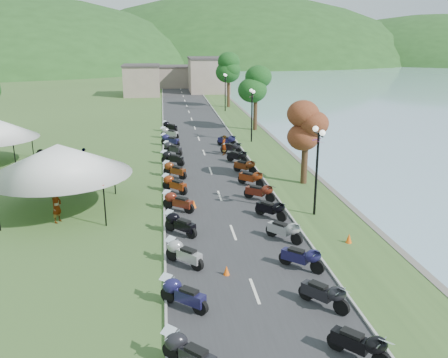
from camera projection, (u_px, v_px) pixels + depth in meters
name	position (u px, v px, depth m)	size (l,w,h in m)	color
road	(199.00, 139.00, 47.54)	(7.00, 120.00, 0.02)	#2F2F32
hills_backdrop	(170.00, 61.00, 199.57)	(360.00, 120.00, 76.00)	#285621
far_building	(170.00, 77.00, 89.34)	(18.00, 16.00, 5.00)	gray
moto_row_left	(176.00, 193.00, 29.28)	(2.60, 47.72, 1.10)	#331411
moto_row_right	(265.00, 200.00, 28.04)	(2.60, 36.31, 1.10)	#331411
vendor_tent_main	(61.00, 178.00, 27.36)	(5.47, 5.47, 4.00)	silver
tree_lakeside	(306.00, 137.00, 32.17)	(2.35, 2.35, 6.52)	#1B521A
pedestrian_a	(58.00, 222.00, 26.16)	(0.66, 0.48, 1.80)	slate
pedestrian_b	(74.00, 182.00, 33.40)	(0.90, 0.49, 1.85)	slate
pedestrian_c	(43.00, 173.00, 35.57)	(1.18, 0.49, 1.83)	slate
traffic_cone_near	(226.00, 271.00, 20.26)	(0.28, 0.28, 0.44)	#F2590C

